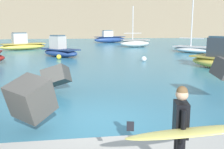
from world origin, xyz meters
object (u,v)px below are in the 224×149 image
object	(u,v)px
mooring_buoy_middle	(144,59)
mooring_buoy_outer	(59,57)
boat_mid_left	(194,49)
mooring_buoy_inner	(143,45)
boat_near_centre	(23,45)
boat_near_left	(110,39)
boat_near_right	(135,43)
surfer_with_board	(183,131)
boat_mid_centre	(60,50)
boat_mid_right	(224,59)

from	to	relation	value
mooring_buoy_middle	mooring_buoy_outer	distance (m)	7.70
boat_mid_left	mooring_buoy_inner	world-z (taller)	boat_mid_left
boat_near_centre	boat_near_left	bearing A→B (deg)	44.05
boat_near_centre	boat_near_right	size ratio (longest dim) A/B	1.03
boat_near_centre	mooring_buoy_outer	distance (m)	11.52
boat_near_centre	mooring_buoy_middle	xyz separation A→B (m)	(12.25, -12.96, -0.44)
surfer_with_board	boat_near_centre	size ratio (longest dim) A/B	0.36
boat_near_left	boat_near_right	xyz separation A→B (m)	(2.17, -10.44, -0.14)
boat_near_left	boat_mid_left	size ratio (longest dim) A/B	0.87
surfer_with_board	mooring_buoy_inner	world-z (taller)	surfer_with_board
mooring_buoy_middle	boat_near_centre	bearing A→B (deg)	133.38
boat_near_centre	mooring_buoy_inner	bearing A→B (deg)	9.28
boat_mid_centre	mooring_buoy_middle	distance (m)	8.63
boat_mid_right	mooring_buoy_outer	world-z (taller)	boat_mid_right
boat_near_centre	boat_mid_right	bearing A→B (deg)	-46.49
boat_mid_left	mooring_buoy_outer	world-z (taller)	boat_mid_left
boat_near_left	mooring_buoy_middle	distance (m)	25.37
mooring_buoy_outer	boat_near_left	bearing A→B (deg)	71.07
boat_near_centre	boat_mid_right	size ratio (longest dim) A/B	1.09
boat_mid_left	boat_mid_right	xyz separation A→B (m)	(-2.97, -10.90, 0.25)
boat_mid_right	mooring_buoy_inner	distance (m)	20.30
boat_mid_left	surfer_with_board	bearing A→B (deg)	-115.98
boat_mid_left	mooring_buoy_middle	size ratio (longest dim) A/B	16.15
boat_mid_right	surfer_with_board	bearing A→B (deg)	-123.77
boat_mid_centre	boat_mid_right	distance (m)	14.97
boat_near_left	boat_near_centre	distance (m)	17.82
boat_near_left	mooring_buoy_outer	xyz separation A→B (m)	(-7.80, -22.76, -0.51)
boat_mid_right	boat_mid_left	bearing A→B (deg)	74.74
boat_mid_centre	mooring_buoy_middle	xyz separation A→B (m)	(7.24, -4.68, -0.42)
boat_near_centre	boat_mid_left	bearing A→B (deg)	-18.83
surfer_with_board	boat_mid_right	xyz separation A→B (m)	(8.62, 12.90, -0.59)
boat_near_right	mooring_buoy_inner	size ratio (longest dim) A/B	12.94
mooring_buoy_outer	mooring_buoy_middle	bearing A→B (deg)	-19.75
boat_mid_centre	mooring_buoy_middle	bearing A→B (deg)	-32.88
surfer_with_board	boat_mid_centre	size ratio (longest dim) A/B	0.48
surfer_with_board	boat_mid_centre	world-z (taller)	boat_mid_centre
mooring_buoy_outer	boat_near_right	bearing A→B (deg)	51.00
surfer_with_board	boat_near_centre	world-z (taller)	boat_near_centre
boat_near_left	mooring_buoy_outer	size ratio (longest dim) A/B	13.97
boat_near_left	mooring_buoy_inner	xyz separation A→B (m)	(3.56, -9.72, -0.51)
boat_mid_right	boat_mid_centre	bearing A→B (deg)	141.45
surfer_with_board	boat_near_centre	bearing A→B (deg)	104.87
boat_near_right	boat_mid_centre	distance (m)	14.29
boat_mid_left	boat_mid_right	size ratio (longest dim) A/B	1.32
mooring_buoy_inner	boat_mid_left	bearing A→B (deg)	-70.49
boat_near_centre	mooring_buoy_outer	xyz separation A→B (m)	(5.01, -10.36, -0.44)
boat_mid_centre	boat_mid_right	world-z (taller)	boat_mid_right
boat_near_right	mooring_buoy_inner	world-z (taller)	boat_near_right
boat_near_centre	boat_mid_centre	distance (m)	9.68
surfer_with_board	boat_mid_left	size ratio (longest dim) A/B	0.30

